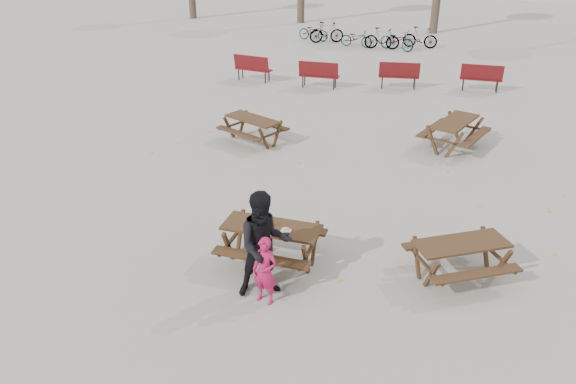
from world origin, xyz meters
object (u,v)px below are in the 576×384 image
(food_tray, at_px, (286,231))
(picnic_table_far, at_px, (454,134))
(main_picnic_table, at_px, (272,235))
(picnic_table_east, at_px, (459,260))
(soda_bottle, at_px, (269,224))
(child, at_px, (265,271))
(adult, at_px, (264,245))
(picnic_table_north, at_px, (253,130))

(food_tray, distance_m, picnic_table_far, 7.64)
(main_picnic_table, height_order, picnic_table_far, picnic_table_far)
(main_picnic_table, height_order, picnic_table_east, main_picnic_table)
(main_picnic_table, xyz_separation_m, picnic_table_east, (3.36, 0.56, -0.23))
(main_picnic_table, xyz_separation_m, soda_bottle, (-0.02, -0.07, 0.26))
(food_tray, distance_m, child, 1.08)
(picnic_table_far, bearing_deg, adult, 179.49)
(child, relative_size, picnic_table_far, 0.66)
(soda_bottle, xyz_separation_m, child, (0.32, -1.11, -0.23))
(soda_bottle, distance_m, child, 1.18)
(food_tray, distance_m, picnic_table_east, 3.15)
(adult, bearing_deg, child, -99.69)
(main_picnic_table, xyz_separation_m, child, (0.30, -1.18, 0.03))
(food_tray, xyz_separation_m, child, (-0.03, -1.07, -0.18))
(child, height_order, adult, adult)
(child, relative_size, picnic_table_east, 0.74)
(picnic_table_north, bearing_deg, food_tray, -39.91)
(food_tray, xyz_separation_m, picnic_table_far, (2.62, 7.16, -0.39))
(adult, distance_m, picnic_table_far, 8.46)
(adult, bearing_deg, food_tray, 50.80)
(main_picnic_table, distance_m, food_tray, 0.40)
(food_tray, height_order, picnic_table_east, food_tray)
(food_tray, height_order, adult, adult)
(soda_bottle, height_order, picnic_table_east, soda_bottle)
(picnic_table_east, bearing_deg, picnic_table_far, 61.26)
(soda_bottle, bearing_deg, picnic_table_east, 10.61)
(picnic_table_east, xyz_separation_m, picnic_table_north, (-5.93, 5.19, 0.00))
(main_picnic_table, xyz_separation_m, picnic_table_north, (-2.57, 5.75, -0.23))
(food_tray, height_order, soda_bottle, soda_bottle)
(picnic_table_east, bearing_deg, soda_bottle, 158.18)
(child, xyz_separation_m, adult, (-0.10, 0.25, 0.35))
(picnic_table_north, xyz_separation_m, picnic_table_far, (5.52, 1.30, 0.04))
(adult, xyz_separation_m, picnic_table_far, (2.74, 7.98, -0.56))
(main_picnic_table, height_order, food_tray, food_tray)
(picnic_table_far, bearing_deg, soda_bottle, 175.83)
(picnic_table_north, bearing_deg, adult, -43.65)
(soda_bottle, distance_m, picnic_table_north, 6.37)
(picnic_table_east, xyz_separation_m, picnic_table_far, (-0.42, 6.49, 0.04))
(food_tray, relative_size, picnic_table_east, 0.11)
(main_picnic_table, relative_size, adult, 0.94)
(child, bearing_deg, soda_bottle, 116.31)
(picnic_table_east, relative_size, picnic_table_north, 1.00)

